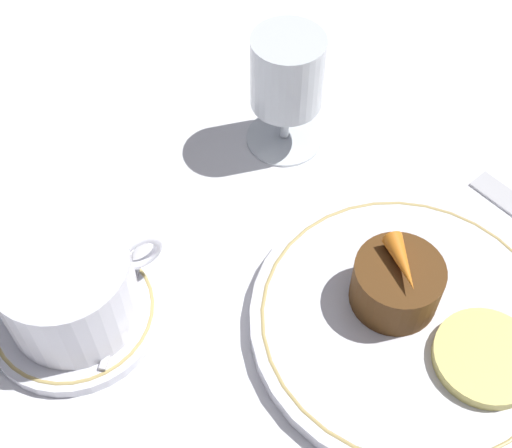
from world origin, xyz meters
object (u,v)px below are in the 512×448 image
coffee_cup (68,286)px  wine_glass (287,80)px  dessert_cake (397,284)px  dinner_plate (405,322)px

coffee_cup → wine_glass: 0.25m
coffee_cup → dessert_cake: coffee_cup is taller
dinner_plate → wine_glass: bearing=83.4°
dessert_cake → wine_glass: bearing=83.3°
dinner_plate → wine_glass: 0.23m
dessert_cake → coffee_cup: bearing=151.9°
dinner_plate → coffee_cup: (-0.21, 0.13, 0.04)m
dinner_plate → dessert_cake: 0.03m
dinner_plate → coffee_cup: 0.25m
coffee_cup → wine_glass: size_ratio=1.09×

